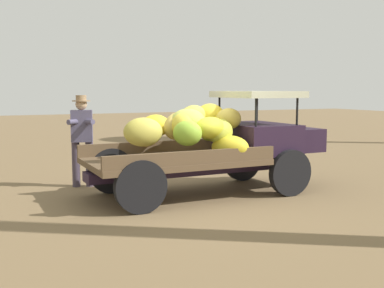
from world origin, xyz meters
name	(u,v)px	position (x,y,z in m)	size (l,w,h in m)	color
ground_plane	(201,197)	(0.00, 0.00, 0.00)	(60.00, 60.00, 0.00)	brown
truck	(218,141)	(0.40, 0.13, 0.97)	(4.51, 1.88, 1.85)	#26182B
farmer	(82,135)	(-1.69, 1.77, 1.01)	(0.54, 0.50, 1.78)	#453A49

